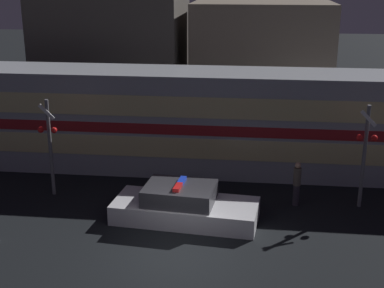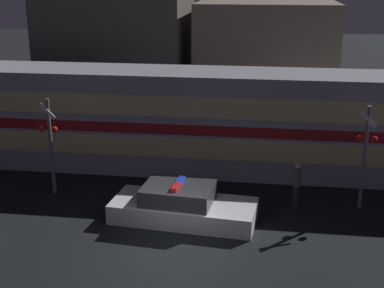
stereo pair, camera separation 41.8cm
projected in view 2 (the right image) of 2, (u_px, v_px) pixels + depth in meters
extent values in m
plane|color=black|center=(172.00, 255.00, 15.51)|extent=(120.00, 120.00, 0.00)
cube|color=#999EA5|center=(199.00, 121.00, 21.75)|extent=(22.93, 2.80, 4.08)
cube|color=maroon|center=(194.00, 130.00, 20.42)|extent=(22.47, 0.03, 0.41)
cube|color=beige|center=(194.00, 149.00, 20.65)|extent=(21.78, 0.02, 0.82)
cube|color=beige|center=(194.00, 108.00, 20.15)|extent=(21.78, 0.02, 0.82)
cube|color=silver|center=(184.00, 211.00, 17.60)|extent=(4.88, 2.37, 0.64)
cube|color=#333338|center=(178.00, 193.00, 17.46)|extent=(2.42, 1.90, 0.56)
cube|color=red|center=(176.00, 187.00, 17.09)|extent=(0.25, 0.59, 0.12)
cube|color=blue|center=(180.00, 181.00, 17.62)|extent=(0.25, 0.59, 0.12)
cylinder|color=#2D2833|center=(296.00, 196.00, 18.61)|extent=(0.23, 0.23, 0.76)
cylinder|color=#595147|center=(297.00, 177.00, 18.40)|extent=(0.27, 0.27, 0.63)
sphere|color=tan|center=(298.00, 166.00, 18.27)|extent=(0.21, 0.21, 0.21)
cylinder|color=slate|center=(364.00, 158.00, 18.02)|extent=(0.13, 0.13, 3.64)
sphere|color=red|center=(359.00, 139.00, 17.70)|extent=(0.22, 0.22, 0.22)
sphere|color=red|center=(375.00, 139.00, 17.64)|extent=(0.22, 0.22, 0.22)
cube|color=white|center=(369.00, 120.00, 17.51)|extent=(0.58, 0.03, 0.58)
cylinder|color=slate|center=(51.00, 147.00, 19.30)|extent=(0.13, 0.13, 3.58)
sphere|color=red|center=(41.00, 129.00, 18.99)|extent=(0.22, 0.22, 0.22)
sphere|color=red|center=(54.00, 129.00, 18.92)|extent=(0.22, 0.22, 0.22)
cube|color=white|center=(47.00, 111.00, 18.80)|extent=(0.58, 0.03, 0.58)
cube|color=#47423D|center=(119.00, 59.00, 28.79)|extent=(7.38, 5.86, 6.70)
cube|color=#726656|center=(265.00, 65.00, 27.85)|extent=(7.03, 4.98, 6.38)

